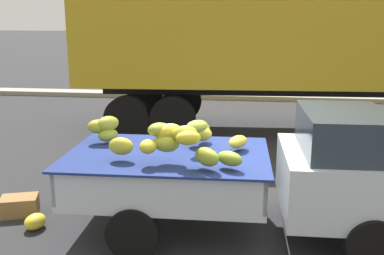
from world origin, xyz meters
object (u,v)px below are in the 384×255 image
semi_trailer (322,31)px  fallen_banana_bunch_near_tailgate (35,222)px  pickup_truck (307,172)px  produce_crate (20,206)px

semi_trailer → fallen_banana_bunch_near_tailgate: semi_trailer is taller
pickup_truck → produce_crate: pickup_truck is taller
fallen_banana_bunch_near_tailgate → produce_crate: 0.60m
semi_trailer → produce_crate: semi_trailer is taller
semi_trailer → produce_crate: bearing=-134.6°
pickup_truck → produce_crate: size_ratio=9.12×
pickup_truck → semi_trailer: bearing=79.5°
fallen_banana_bunch_near_tailgate → semi_trailer: bearing=53.0°
fallen_banana_bunch_near_tailgate → pickup_truck: bearing=4.8°
pickup_truck → fallen_banana_bunch_near_tailgate: bearing=-176.6°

